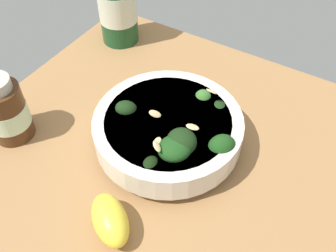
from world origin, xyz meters
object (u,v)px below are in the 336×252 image
object	(u,v)px
bowl_of_broccoli	(169,130)
bottle_tall	(6,111)
lemon_wedge	(110,220)
bottle_short	(117,4)

from	to	relation	value
bowl_of_broccoli	bottle_tall	xyz separation A→B (cm)	(-10.39, 21.92, 1.30)
lemon_wedge	bottle_short	size ratio (longest dim) A/B	0.47
lemon_wedge	bottle_tall	xyz separation A→B (cm)	(5.23, 22.75, 2.70)
bowl_of_broccoli	bottle_short	bearing A→B (deg)	50.40
lemon_wedge	bottle_short	xyz separation A→B (cm)	(34.37, 23.49, 5.62)
lemon_wedge	bottle_short	bearing A→B (deg)	34.35
bowl_of_broccoli	bottle_tall	size ratio (longest dim) A/B	2.04
bottle_short	bowl_of_broccoli	bearing A→B (deg)	-129.60
bowl_of_broccoli	bottle_short	distance (cm)	29.71
bottle_tall	bottle_short	bearing A→B (deg)	1.46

